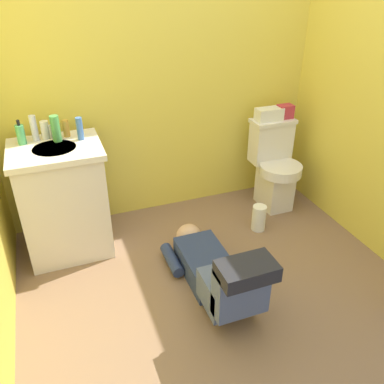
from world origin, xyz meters
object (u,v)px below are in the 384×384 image
(toilet, at_px, (274,166))
(bottle_green, at_px, (56,129))
(tissue_box, at_px, (269,114))
(bottle_white, at_px, (45,130))
(paper_towel_roll, at_px, (259,218))
(faucet, at_px, (51,132))
(person_plumber, at_px, (216,271))
(bottle_clear, at_px, (34,128))
(soap_dispenser, at_px, (21,134))
(bottle_blue, at_px, (80,129))
(vanity_cabinet, at_px, (64,199))
(toiletry_bag, at_px, (285,111))
(bottle_amber, at_px, (66,128))

(toilet, distance_m, bottle_green, 1.78)
(tissue_box, distance_m, bottle_white, 1.72)
(toilet, xyz_separation_m, paper_towel_roll, (-0.30, -0.32, -0.26))
(faucet, xyz_separation_m, bottle_green, (0.03, -0.05, 0.04))
(person_plumber, bearing_deg, bottle_clear, 133.40)
(soap_dispenser, bearing_deg, bottle_green, -8.03)
(faucet, xyz_separation_m, soap_dispenser, (-0.19, -0.02, 0.02))
(bottle_blue, bearing_deg, paper_towel_roll, -15.80)
(faucet, xyz_separation_m, paper_towel_roll, (1.43, -0.43, -0.76))
(vanity_cabinet, height_order, soap_dispenser, soap_dispenser)
(faucet, relative_size, bottle_white, 0.80)
(tissue_box, bearing_deg, vanity_cabinet, -175.84)
(vanity_cabinet, distance_m, bottle_green, 0.50)
(toiletry_bag, bearing_deg, faucet, 179.44)
(toilet, height_order, bottle_blue, bottle_blue)
(toiletry_bag, distance_m, bottle_clear, 1.94)
(soap_dispenser, bearing_deg, bottle_amber, 6.58)
(person_plumber, height_order, paper_towel_roll, person_plumber)
(soap_dispenser, xyz_separation_m, bottle_clear, (0.09, 0.03, 0.02))
(toilet, relative_size, soap_dispenser, 4.52)
(bottle_blue, distance_m, paper_towel_roll, 1.51)
(bottle_green, distance_m, bottle_blue, 0.15)
(paper_towel_roll, bearing_deg, bottle_white, 163.03)
(bottle_clear, distance_m, paper_towel_roll, 1.78)
(bottle_amber, height_order, bottle_blue, bottle_blue)
(tissue_box, height_order, paper_towel_roll, tissue_box)
(toiletry_bag, bearing_deg, bottle_green, -178.94)
(bottle_white, bearing_deg, vanity_cabinet, -77.24)
(bottle_white, distance_m, bottle_blue, 0.24)
(tissue_box, bearing_deg, toilet, -63.57)
(vanity_cabinet, height_order, paper_towel_roll, vanity_cabinet)
(toilet, distance_m, toiletry_bag, 0.46)
(faucet, distance_m, bottle_white, 0.04)
(tissue_box, height_order, toiletry_bag, toiletry_bag)
(tissue_box, distance_m, bottle_green, 1.65)
(bottle_green, height_order, paper_towel_roll, bottle_green)
(toiletry_bag, xyz_separation_m, bottle_amber, (-1.73, 0.03, 0.07))
(soap_dispenser, relative_size, bottle_green, 0.94)
(bottle_white, bearing_deg, bottle_blue, -23.30)
(toiletry_bag, height_order, paper_towel_roll, toiletry_bag)
(vanity_cabinet, relative_size, paper_towel_roll, 3.86)
(person_plumber, bearing_deg, soap_dispenser, 136.96)
(toiletry_bag, height_order, bottle_white, bottle_white)
(bottle_clear, height_order, paper_towel_roll, bottle_clear)
(soap_dispenser, distance_m, bottle_blue, 0.38)
(faucet, distance_m, tissue_box, 1.68)
(tissue_box, xyz_separation_m, bottle_white, (-1.72, 0.04, 0.08))
(faucet, xyz_separation_m, person_plumber, (0.82, -0.96, -0.69))
(toilet, relative_size, person_plumber, 0.70)
(faucet, relative_size, paper_towel_roll, 0.47)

